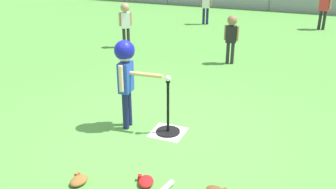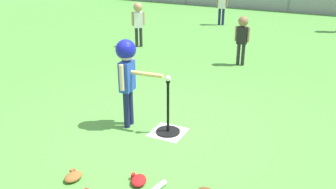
% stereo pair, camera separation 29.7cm
% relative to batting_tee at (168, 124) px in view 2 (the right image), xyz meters
% --- Properties ---
extents(ground_plane, '(60.00, 60.00, 0.00)m').
position_rel_batting_tee_xyz_m(ground_plane, '(-0.14, -0.08, -0.12)').
color(ground_plane, '#51933D').
extents(home_plate, '(0.44, 0.44, 0.01)m').
position_rel_batting_tee_xyz_m(home_plate, '(0.00, -0.00, -0.12)').
color(home_plate, white).
rests_on(home_plate, ground_plane).
extents(batting_tee, '(0.32, 0.32, 0.73)m').
position_rel_batting_tee_xyz_m(batting_tee, '(0.00, 0.00, 0.00)').
color(batting_tee, black).
rests_on(batting_tee, ground_plane).
extents(baseball_on_tee, '(0.07, 0.07, 0.07)m').
position_rel_batting_tee_xyz_m(baseball_on_tee, '(0.00, 0.00, 0.65)').
color(baseball_on_tee, white).
rests_on(baseball_on_tee, batting_tee).
extents(batter_child, '(0.64, 0.35, 1.22)m').
position_rel_batting_tee_xyz_m(batter_child, '(-0.57, -0.05, 0.75)').
color(batter_child, '#191E4C').
rests_on(batter_child, ground_plane).
extents(fielder_deep_right, '(0.32, 0.22, 1.11)m').
position_rel_batting_tee_xyz_m(fielder_deep_right, '(-1.59, 6.84, 0.59)').
color(fielder_deep_right, '#191E4C').
rests_on(fielder_deep_right, ground_plane).
extents(fielder_near_left, '(0.30, 0.20, 1.00)m').
position_rel_batting_tee_xyz_m(fielder_near_left, '(0.04, 3.27, 0.52)').
color(fielder_near_left, '#262626').
rests_on(fielder_near_left, ground_plane).
extents(fielder_deep_center, '(0.26, 0.22, 1.05)m').
position_rel_batting_tee_xyz_m(fielder_deep_center, '(-2.55, 3.58, 0.55)').
color(fielder_deep_center, '#262626').
rests_on(fielder_deep_center, ground_plane).
extents(glove_near_bats, '(0.18, 0.23, 0.07)m').
position_rel_batting_tee_xyz_m(glove_near_bats, '(-0.45, -1.39, -0.09)').
color(glove_near_bats, brown).
rests_on(glove_near_bats, ground_plane).
extents(glove_outfield_drop, '(0.23, 0.26, 0.07)m').
position_rel_batting_tee_xyz_m(glove_outfield_drop, '(0.21, -1.14, -0.09)').
color(glove_outfield_drop, '#B21919').
rests_on(glove_outfield_drop, ground_plane).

